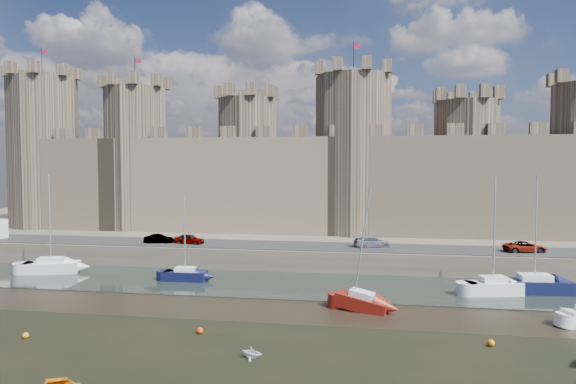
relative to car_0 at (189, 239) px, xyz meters
name	(u,v)px	position (x,y,z in m)	size (l,w,h in m)	color
water_channel	(323,286)	(17.92, -9.31, -3.11)	(160.00, 12.00, 0.08)	black
quay	(343,230)	(17.92, 26.69, -1.90)	(160.00, 60.00, 2.50)	#4C443A
road	(331,247)	(17.92, 0.69, -0.60)	(160.00, 7.00, 0.10)	black
castle	(335,171)	(17.28, 14.69, 8.52)	(108.50, 11.00, 29.00)	#42382B
car_0	(189,239)	(0.00, 0.00, 0.00)	(1.54, 3.84, 1.31)	gray
car_1	(159,239)	(-4.02, -0.11, -0.05)	(1.27, 3.64, 1.20)	gray
car_2	(372,242)	(22.87, 1.18, 0.01)	(1.86, 4.58, 1.33)	gray
car_3	(525,247)	(40.07, 0.28, -0.01)	(2.14, 4.64, 1.29)	gray
sailboat_0	(51,266)	(-13.70, -8.14, -2.29)	(6.47, 3.95, 11.33)	silver
sailboat_1	(185,274)	(2.99, -9.36, -2.41)	(4.62, 1.84, 9.21)	black
sailboat_2	(493,286)	(34.32, -10.27, -2.28)	(5.55, 3.21, 11.26)	silver
sailboat_3	(535,285)	(38.47, -8.87, -2.29)	(6.77, 3.14, 11.51)	black
sailboat_4	(362,302)	(22.01, -17.49, -2.38)	(4.87, 3.11, 10.62)	#67130B
dinghy_3	(252,353)	(15.22, -29.73, -2.77)	(1.25, 0.77, 1.45)	silver
buoy_0	(26,335)	(-1.77, -28.67, -2.93)	(0.45, 0.45, 0.45)	orange
buoy_1	(200,331)	(10.31, -25.66, -2.91)	(0.48, 0.48, 0.48)	#E6390A
buoy_3	(491,343)	(30.99, -24.90, -2.90)	(0.50, 0.50, 0.50)	orange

